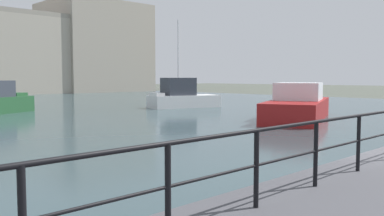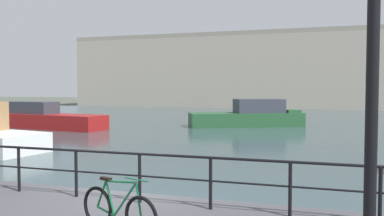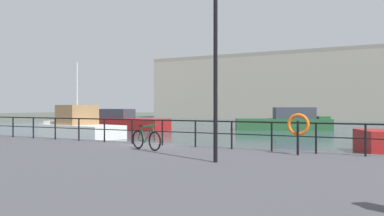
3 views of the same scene
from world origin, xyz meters
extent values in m
plane|color=#4C5147|center=(0.00, 0.00, 0.00)|extent=(240.00, 240.00, 0.00)
cube|color=gray|center=(29.82, 62.23, 7.75)|extent=(16.33, 14.52, 15.51)
cube|color=#23512D|center=(1.81, 27.29, 1.27)|extent=(1.86, 2.24, 0.24)
cube|color=white|center=(13.61, 21.21, 0.52)|extent=(6.25, 4.04, 1.03)
cube|color=#333842|center=(13.11, 21.36, 1.77)|extent=(2.91, 2.65, 1.45)
cube|color=white|center=(11.29, 21.92, 1.16)|extent=(1.17, 1.84, 0.24)
cylinder|color=silver|center=(13.11, 21.36, 4.87)|extent=(0.10, 0.10, 4.75)
cube|color=maroon|center=(11.63, 9.14, 0.60)|extent=(9.23, 6.21, 1.17)
cube|color=silver|center=(11.82, 9.23, 1.69)|extent=(3.75, 3.53, 1.02)
cube|color=maroon|center=(15.02, 10.63, 1.30)|extent=(1.79, 2.29, 0.24)
cylinder|color=black|center=(-7.10, -0.75, 1.29)|extent=(0.07, 0.07, 1.05)
cylinder|color=black|center=(-5.53, -0.75, 1.29)|extent=(0.07, 0.07, 1.05)
cylinder|color=black|center=(-3.96, -0.75, 1.29)|extent=(0.07, 0.07, 1.05)
cylinder|color=black|center=(-2.39, -0.75, 1.29)|extent=(0.07, 0.07, 1.05)
camera|label=1|loc=(-9.98, -4.09, 2.52)|focal=38.73mm
camera|label=2|loc=(4.47, -8.68, 3.21)|focal=38.41mm
camera|label=3|loc=(9.99, -15.00, 2.38)|focal=37.97mm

